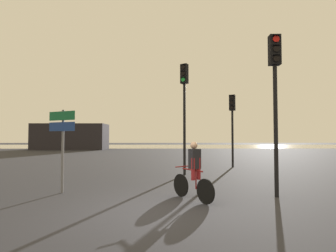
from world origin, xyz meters
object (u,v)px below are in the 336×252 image
Objects in this scene: traffic_light_center at (184,98)px; cyclist at (194,171)px; traffic_light_near_right at (275,84)px; distant_building at (71,137)px; traffic_light_far_right at (232,117)px; direction_sign_post at (62,135)px.

traffic_light_center is 5.42m from cyclist.
traffic_light_center is 1.06× the size of traffic_light_near_right.
cyclist is at bearing 119.09° from traffic_light_center.
distant_building is at bearing -57.63° from traffic_light_near_right.
distant_building is 25.62m from traffic_light_far_right.
cyclist is at bearing 95.50° from traffic_light_far_right.
cyclist is (4.03, -0.99, -0.97)m from direction_sign_post.
traffic_light_far_right reaches higher than cyclist.
traffic_light_near_right reaches higher than cyclist.
traffic_light_center is (13.34, -22.67, 1.83)m from distant_building.
traffic_light_center is at bearing 54.69° from cyclist.
distant_building is at bearing -29.46° from traffic_light_center.
traffic_light_far_right is 7.27m from traffic_light_near_right.
traffic_light_center is 5.80m from direction_sign_post.
traffic_light_center is at bearing 71.96° from traffic_light_far_right.
traffic_light_far_right is at bearing 34.00° from cyclist.
distant_building reaches higher than direction_sign_post.
traffic_light_near_right is (2.39, -4.30, -0.19)m from traffic_light_center.
cyclist is (-0.08, -4.71, -2.68)m from traffic_light_center.
traffic_light_far_right is at bearing -92.39° from traffic_light_near_right.
traffic_light_center is at bearing -58.82° from traffic_light_near_right.
traffic_light_center reaches higher than direction_sign_post.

